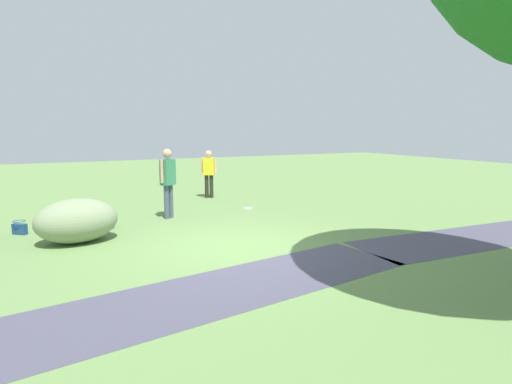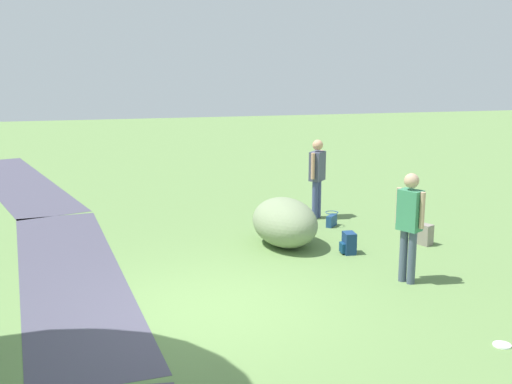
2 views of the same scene
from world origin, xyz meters
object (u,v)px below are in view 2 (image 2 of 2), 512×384
(spare_backpack_on_lawn, at_px, (425,235))
(lawn_boulder, at_px, (285,222))
(woman_with_handbag, at_px, (317,173))
(handbag_on_grass, at_px, (332,220))
(passerby_on_path, at_px, (410,219))
(backpack_by_boulder, at_px, (349,243))
(frisbee_on_grass, at_px, (502,345))

(spare_backpack_on_lawn, bearing_deg, lawn_boulder, 80.02)
(woman_with_handbag, relative_size, handbag_on_grass, 4.54)
(passerby_on_path, distance_m, handbag_on_grass, 3.55)
(lawn_boulder, height_order, handbag_on_grass, lawn_boulder)
(lawn_boulder, relative_size, spare_backpack_on_lawn, 4.56)
(passerby_on_path, bearing_deg, backpack_by_boulder, 15.59)
(spare_backpack_on_lawn, bearing_deg, passerby_on_path, 147.75)
(handbag_on_grass, bearing_deg, woman_with_handbag, 10.60)
(woman_with_handbag, xyz_separation_m, handbag_on_grass, (-0.70, -0.13, -0.87))
(woman_with_handbag, height_order, spare_backpack_on_lawn, woman_with_handbag)
(passerby_on_path, height_order, backpack_by_boulder, passerby_on_path)
(handbag_on_grass, relative_size, backpack_by_boulder, 0.96)
(handbag_on_grass, bearing_deg, passerby_on_path, -176.57)
(frisbee_on_grass, bearing_deg, passerby_on_path, 6.48)
(backpack_by_boulder, distance_m, frisbee_on_grass, 4.09)
(passerby_on_path, relative_size, backpack_by_boulder, 4.52)
(lawn_boulder, xyz_separation_m, frisbee_on_grass, (-4.75, -1.76, -0.45))
(passerby_on_path, bearing_deg, woman_with_handbag, 4.66)
(lawn_boulder, bearing_deg, backpack_by_boulder, -124.90)
(passerby_on_path, xyz_separation_m, backpack_by_boulder, (1.60, 0.45, -0.87))
(lawn_boulder, distance_m, woman_with_handbag, 2.20)
(backpack_by_boulder, bearing_deg, woman_with_handbag, -2.54)
(passerby_on_path, xyz_separation_m, spare_backpack_on_lawn, (1.86, -1.17, -0.87))
(backpack_by_boulder, xyz_separation_m, spare_backpack_on_lawn, (0.25, -1.62, 0.00))
(woman_with_handbag, distance_m, handbag_on_grass, 1.13)
(handbag_on_grass, bearing_deg, frisbee_on_grass, -175.31)
(passerby_on_path, bearing_deg, spare_backpack_on_lawn, -32.25)
(backpack_by_boulder, relative_size, spare_backpack_on_lawn, 1.00)
(woman_with_handbag, height_order, backpack_by_boulder, woman_with_handbag)
(passerby_on_path, xyz_separation_m, frisbee_on_grass, (-2.42, -0.27, -1.05))
(lawn_boulder, distance_m, spare_backpack_on_lawn, 2.71)
(backpack_by_boulder, bearing_deg, lawn_boulder, 55.10)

